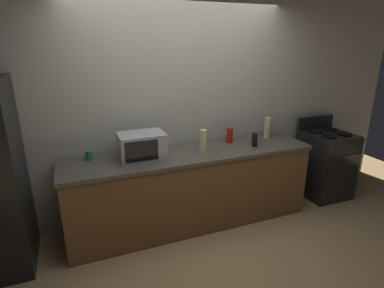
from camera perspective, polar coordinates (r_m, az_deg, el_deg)
The scene contains 10 objects.
ground_plane at distance 3.54m, azimuth 2.52°, elevation -17.55°, with size 8.00×8.00×0.00m, color tan.
back_wall at distance 3.69m, azimuth -2.38°, elevation 7.04°, with size 6.40×0.10×2.70m, color beige.
counter_run at distance 3.62m, azimuth 0.00°, elevation -8.28°, with size 2.84×0.64×0.90m.
stove_range at distance 4.67m, azimuth 23.47°, elevation -3.41°, with size 0.60×0.61×1.08m.
microwave at distance 3.28m, azimuth -9.31°, elevation -0.30°, with size 0.48×0.35×0.27m.
cordless_phone at distance 3.72m, azimuth 11.53°, elevation 0.80°, with size 0.05×0.11×0.15m, color black.
bottle_hot_sauce at distance 3.79m, azimuth 7.01°, elevation 1.65°, with size 0.08×0.08×0.18m, color red.
bottle_hand_soap at distance 3.35m, azimuth 2.13°, elevation 0.38°, with size 0.08×0.08×0.27m, color beige.
bottle_vinegar at distance 4.05m, azimuth 13.82°, elevation 2.92°, with size 0.08×0.08×0.26m, color beige.
mug_green at distance 3.39m, azimuth -18.51°, elevation -1.95°, with size 0.08×0.08×0.10m, color #2D8C47.
Camera 1 is at (-1.20, -2.60, 2.07)m, focal length 28.73 mm.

